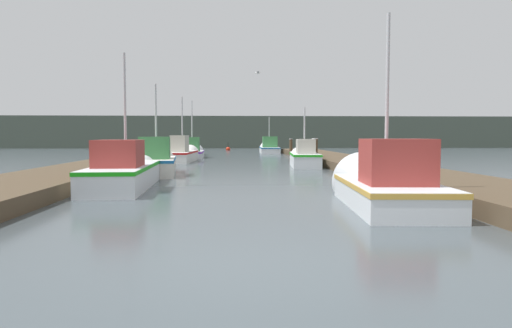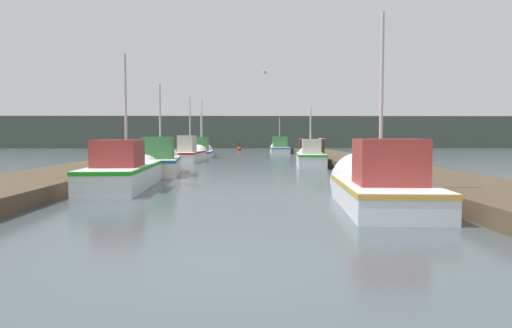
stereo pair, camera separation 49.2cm
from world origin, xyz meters
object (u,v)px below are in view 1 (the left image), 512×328
Objects in this scene: fishing_boat_7 at (269,148)px; fishing_boat_4 at (183,154)px; fishing_boat_0 at (383,185)px; mooring_piling_2 at (310,151)px; fishing_boat_1 at (127,171)px; fishing_boat_3 at (304,157)px; channel_buoy at (228,149)px; fishing_boat_2 at (157,162)px; seagull_lead at (258,73)px; mooring_piling_1 at (372,168)px; fishing_boat_6 at (192,150)px; mooring_piling_3 at (291,147)px; fishing_boat_5 at (192,152)px; mooring_piling_0 at (315,151)px.

fishing_boat_4 is at bearing -112.81° from fishing_boat_7.
mooring_piling_2 is at bearing 90.51° from fishing_boat_0.
fishing_boat_1 is 28.33m from fishing_boat_7.
fishing_boat_3 reaches higher than channel_buoy.
fishing_boat_2 is 9.25× the size of seagull_lead.
seagull_lead is (-2.99, 11.59, 4.59)m from mooring_piling_1.
fishing_boat_6 is 3.66× the size of mooring_piling_3.
fishing_boat_3 is 0.94× the size of fishing_boat_5.
fishing_boat_2 is at bearing 150.22° from mooring_piling_1.
mooring_piling_0 is 9.73m from mooring_piling_3.
fishing_boat_6 is at bearing 20.50° from seagull_lead.
fishing_boat_6 reaches higher than mooring_piling_2.
mooring_piling_3 is 1.36× the size of channel_buoy.
channel_buoy is at bearing 99.83° from fishing_boat_0.
mooring_piling_1 is at bearing 80.05° from fishing_boat_0.
fishing_boat_5 is at bearing 111.49° from mooring_piling_1.
fishing_boat_4 is 0.92× the size of fishing_boat_7.
fishing_boat_0 is 31.61m from fishing_boat_7.
fishing_boat_0 is 9.01× the size of seagull_lead.
fishing_boat_7 is (6.65, 27.54, -0.02)m from fishing_boat_1.
fishing_boat_2 is 7.97m from fishing_boat_3.
mooring_piling_3 is at bearing 12.04° from fishing_boat_5.
fishing_boat_1 is 6.37× the size of channel_buoy.
fishing_boat_0 is 23.67m from fishing_boat_5.
channel_buoy is at bearing 79.06° from fishing_boat_2.
fishing_boat_2 is 10.14m from mooring_piling_2.
mooring_piling_2 is at bearing 90.40° from mooring_piling_1.
fishing_boat_4 is 15.38m from fishing_boat_7.
mooring_piling_0 is (0.93, 2.00, 0.25)m from fishing_boat_3.
fishing_boat_0 is at bearing -92.63° from mooring_piling_3.
fishing_boat_0 is at bearing -88.31° from fishing_boat_7.
mooring_piling_0 is 2.57× the size of seagull_lead.
fishing_boat_3 is at bearing -94.21° from mooring_piling_3.
mooring_piling_2 is (7.65, -12.55, 0.28)m from fishing_boat_6.
mooring_piling_3 is (7.36, 1.76, 0.26)m from fishing_boat_5.
fishing_boat_4 is (0.09, 9.06, -0.02)m from fishing_boat_2.
fishing_boat_2 is (-6.45, 8.57, 0.05)m from fishing_boat_0.
mooring_piling_1 is at bearing -90.64° from mooring_piling_0.
fishing_boat_1 is 1.24× the size of fishing_boat_5.
fishing_boat_3 is at bearing -144.76° from seagull_lead.
fishing_boat_0 reaches higher than channel_buoy.
fishing_boat_1 is at bearing -110.69° from mooring_piling_3.
seagull_lead is (-3.04, -8.73, 4.43)m from mooring_piling_3.
fishing_boat_3 is at bearing -58.30° from fishing_boat_5.
mooring_piling_1 is at bearing -0.93° from fishing_boat_1.
fishing_boat_7 is at bearing 92.19° from mooring_piling_1.
fishing_boat_3 is at bearing 93.01° from fishing_boat_0.
fishing_boat_3 is at bearing 49.58° from fishing_boat_1.
mooring_piling_2 is at bearing -47.01° from fishing_boat_5.
fishing_boat_0 is at bearing -66.82° from fishing_boat_4.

